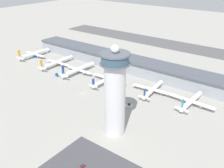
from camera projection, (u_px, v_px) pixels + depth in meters
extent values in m
plane|color=#9E9B93|center=(83.00, 94.00, 218.03)|extent=(1000.00, 1000.00, 0.00)
cube|color=#9399A3|center=(127.00, 64.00, 265.73)|extent=(251.88, 22.00, 12.56)
cube|color=#4C515B|center=(128.00, 58.00, 262.67)|extent=(251.88, 25.00, 1.60)
cube|color=#515154|center=(173.00, 45.00, 350.93)|extent=(377.83, 44.00, 0.01)
cylinder|color=silver|center=(115.00, 100.00, 158.14)|extent=(13.51, 13.51, 48.64)
cylinder|color=#565B66|center=(115.00, 64.00, 147.46)|extent=(18.33, 18.33, 0.80)
cylinder|color=#334C60|center=(115.00, 59.00, 146.16)|extent=(16.87, 16.87, 5.23)
cylinder|color=#565B66|center=(115.00, 54.00, 144.81)|extent=(18.33, 18.33, 1.00)
sphere|color=white|center=(115.00, 49.00, 143.51)|extent=(5.01, 5.01, 5.01)
cylinder|color=silver|center=(35.00, 54.00, 302.17)|extent=(4.74, 33.17, 4.59)
cone|color=silver|center=(47.00, 50.00, 315.64)|extent=(4.61, 4.15, 4.59)
cone|color=silver|center=(21.00, 58.00, 288.21)|extent=(4.15, 5.52, 4.13)
cube|color=silver|center=(35.00, 54.00, 303.00)|extent=(31.21, 4.54, 0.44)
cylinder|color=#A8A8B2|center=(33.00, 54.00, 307.86)|extent=(2.55, 5.06, 2.52)
cylinder|color=#A8A8B2|center=(39.00, 56.00, 300.79)|extent=(2.55, 5.06, 2.52)
cube|color=orange|center=(19.00, 53.00, 284.83)|extent=(0.31, 2.80, 7.34)
cube|color=silver|center=(20.00, 58.00, 286.92)|extent=(12.86, 2.06, 0.24)
cylinder|color=black|center=(45.00, 53.00, 314.78)|extent=(0.28, 0.28, 2.32)
cylinder|color=black|center=(36.00, 57.00, 301.83)|extent=(0.28, 0.28, 2.32)
cylinder|color=black|center=(33.00, 56.00, 305.30)|extent=(0.28, 0.28, 2.32)
cylinder|color=silver|center=(57.00, 62.00, 276.56)|extent=(5.82, 37.14, 4.24)
cone|color=silver|center=(70.00, 57.00, 291.71)|extent=(4.40, 3.99, 4.24)
cone|color=silver|center=(43.00, 68.00, 260.93)|extent=(4.03, 5.25, 3.81)
cube|color=silver|center=(58.00, 63.00, 277.43)|extent=(31.73, 5.75, 0.44)
cylinder|color=#A8A8B2|center=(55.00, 62.00, 282.11)|extent=(2.53, 4.76, 2.33)
cylinder|color=#A8A8B2|center=(63.00, 65.00, 275.33)|extent=(2.53, 4.76, 2.33)
cube|color=orange|center=(41.00, 63.00, 257.79)|extent=(0.42, 2.81, 6.78)
cube|color=silver|center=(42.00, 68.00, 259.69)|extent=(11.94, 2.51, 0.24)
cylinder|color=black|center=(69.00, 60.00, 290.80)|extent=(0.28, 0.28, 2.23)
cylinder|color=black|center=(60.00, 65.00, 276.39)|extent=(0.28, 0.28, 2.23)
cylinder|color=black|center=(56.00, 64.00, 279.43)|extent=(0.28, 0.28, 2.23)
cylinder|color=silver|center=(79.00, 69.00, 256.80)|extent=(5.34, 33.69, 4.57)
cone|color=silver|center=(91.00, 64.00, 270.13)|extent=(4.66, 4.22, 4.57)
cone|color=silver|center=(64.00, 75.00, 242.97)|extent=(4.24, 5.58, 4.11)
cube|color=silver|center=(79.00, 70.00, 257.62)|extent=(32.69, 5.15, 0.44)
cylinder|color=#A8A8B2|center=(75.00, 69.00, 262.75)|extent=(2.63, 5.08, 2.51)
cylinder|color=#A8A8B2|center=(85.00, 72.00, 255.09)|extent=(2.63, 5.08, 2.51)
cube|color=navy|center=(63.00, 70.00, 239.63)|extent=(0.36, 2.81, 7.31)
cube|color=silver|center=(63.00, 75.00, 241.72)|extent=(12.84, 2.29, 0.24)
cylinder|color=black|center=(89.00, 68.00, 269.32)|extent=(0.28, 0.28, 2.32)
cylinder|color=black|center=(81.00, 73.00, 256.40)|extent=(0.28, 0.28, 2.32)
cylinder|color=black|center=(77.00, 72.00, 259.98)|extent=(0.28, 0.28, 2.32)
cylinder|color=white|center=(109.00, 78.00, 236.98)|extent=(4.06, 37.66, 3.45)
cone|color=white|center=(121.00, 72.00, 251.46)|extent=(3.50, 3.16, 3.45)
cone|color=white|center=(94.00, 86.00, 222.14)|extent=(3.17, 4.19, 3.10)
cube|color=white|center=(109.00, 79.00, 237.78)|extent=(37.38, 5.01, 0.44)
cylinder|color=#A8A8B2|center=(104.00, 77.00, 243.28)|extent=(1.96, 3.82, 1.90)
cylinder|color=#A8A8B2|center=(116.00, 81.00, 234.59)|extent=(1.96, 3.82, 1.90)
cube|color=navy|center=(93.00, 82.00, 219.61)|extent=(0.35, 2.80, 5.51)
cube|color=white|center=(93.00, 86.00, 221.11)|extent=(9.68, 2.16, 0.24)
cylinder|color=black|center=(120.00, 75.00, 250.84)|extent=(0.28, 0.28, 2.74)
cylinder|color=black|center=(111.00, 82.00, 236.95)|extent=(0.28, 0.28, 2.74)
cylinder|color=black|center=(107.00, 81.00, 239.62)|extent=(0.28, 0.28, 2.74)
cylinder|color=white|center=(153.00, 89.00, 216.60)|extent=(5.85, 29.13, 3.67)
cone|color=white|center=(160.00, 83.00, 228.84)|extent=(3.91, 3.57, 3.67)
cone|color=white|center=(145.00, 97.00, 203.95)|extent=(3.63, 4.64, 3.30)
cube|color=white|center=(153.00, 90.00, 217.32)|extent=(39.06, 7.33, 0.44)
cylinder|color=#A8A8B2|center=(145.00, 88.00, 222.53)|extent=(2.32, 4.18, 2.02)
cylinder|color=#A8A8B2|center=(163.00, 93.00, 214.59)|extent=(2.32, 4.18, 2.02)
cube|color=navy|center=(145.00, 92.00, 201.22)|extent=(0.51, 2.81, 5.87)
cube|color=white|center=(144.00, 97.00, 202.82)|extent=(10.40, 2.77, 0.24)
cylinder|color=black|center=(159.00, 87.00, 227.99)|extent=(0.28, 0.28, 2.41)
cylinder|color=black|center=(156.00, 93.00, 216.50)|extent=(0.28, 0.28, 2.41)
cylinder|color=black|center=(150.00, 92.00, 219.00)|extent=(0.28, 0.28, 2.41)
cylinder|color=white|center=(191.00, 101.00, 197.85)|extent=(5.54, 27.02, 4.01)
cone|color=white|center=(199.00, 94.00, 208.33)|extent=(4.21, 3.83, 4.01)
cone|color=white|center=(182.00, 109.00, 186.97)|extent=(3.88, 5.01, 3.61)
cube|color=white|center=(192.00, 101.00, 198.53)|extent=(38.60, 6.59, 0.44)
cylinder|color=#A8A8B2|center=(183.00, 99.00, 204.44)|extent=(2.45, 4.53, 2.21)
cylinder|color=#A8A8B2|center=(202.00, 105.00, 195.03)|extent=(2.45, 4.53, 2.21)
cube|color=#197FB2|center=(183.00, 103.00, 184.05)|extent=(0.46, 2.81, 6.42)
cube|color=white|center=(182.00, 109.00, 185.86)|extent=(11.32, 2.64, 0.24)
cylinder|color=black|center=(197.00, 99.00, 207.64)|extent=(0.28, 0.28, 2.38)
cylinder|color=black|center=(194.00, 106.00, 197.42)|extent=(0.28, 0.28, 2.38)
cylinder|color=black|center=(187.00, 103.00, 200.69)|extent=(0.28, 0.28, 2.38)
cube|color=black|center=(128.00, 107.00, 197.96)|extent=(6.33, 4.88, 0.12)
cube|color=silver|center=(128.00, 106.00, 197.63)|extent=(7.38, 5.53, 1.66)
cube|color=#232D38|center=(129.00, 104.00, 196.89)|extent=(2.86, 2.78, 1.35)
cube|color=black|center=(35.00, 57.00, 304.57)|extent=(6.28, 5.11, 0.12)
cube|color=#195699|center=(35.00, 56.00, 304.27)|extent=(7.29, 5.79, 1.50)
cube|color=#232D38|center=(35.00, 56.00, 303.09)|extent=(2.93, 2.95, 1.23)
cube|color=black|center=(57.00, 76.00, 252.78)|extent=(5.11, 3.66, 0.12)
cube|color=#195699|center=(57.00, 75.00, 252.50)|extent=(5.97, 4.04, 1.43)
cube|color=#232D38|center=(57.00, 74.00, 252.35)|extent=(2.24, 2.49, 1.17)
cube|color=black|center=(82.00, 167.00, 138.67)|extent=(1.87, 3.67, 0.12)
cube|color=red|center=(82.00, 167.00, 138.52)|extent=(1.96, 4.36, 0.80)
cube|color=#232D38|center=(82.00, 166.00, 138.29)|extent=(1.69, 2.41, 0.65)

